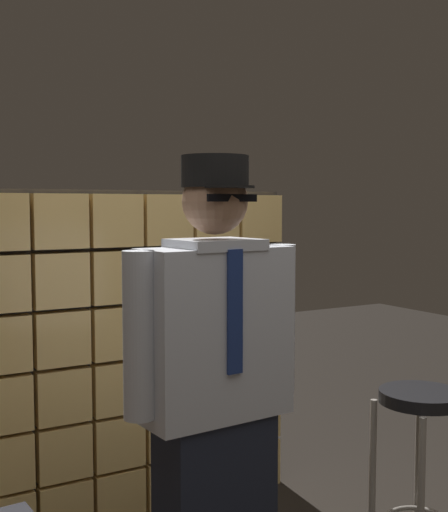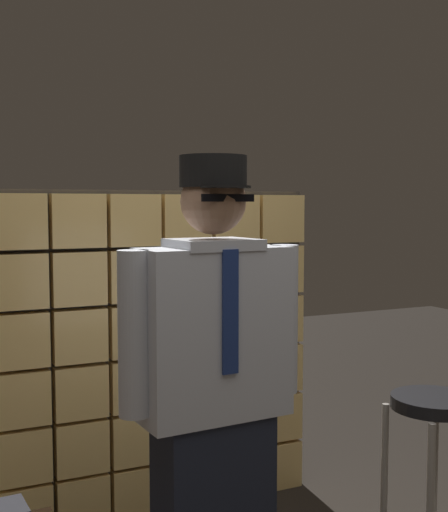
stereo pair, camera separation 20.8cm
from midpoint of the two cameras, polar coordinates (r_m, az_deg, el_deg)
glass_block_wall at (r=3.33m, az=-3.66°, el=-8.49°), size 1.63×0.10×1.63m
standing_person at (r=2.31m, az=1.74°, el=-11.95°), size 0.68×0.30×1.70m
bar_stool at (r=2.89m, az=19.58°, el=-15.11°), size 0.34×0.34×0.78m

